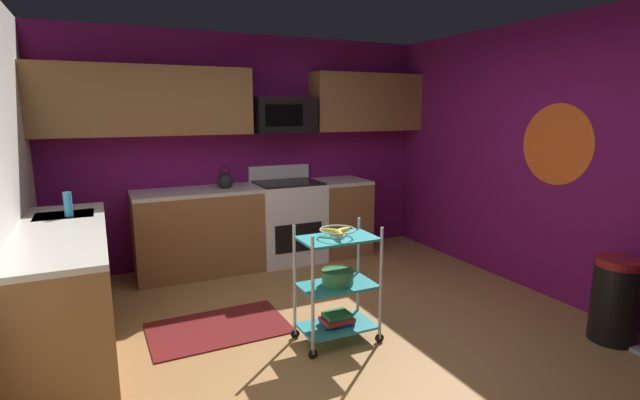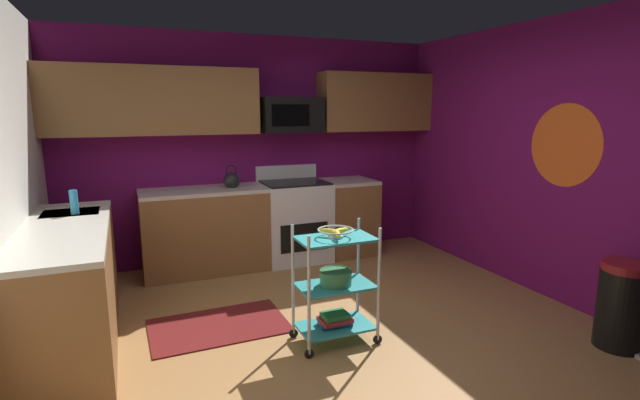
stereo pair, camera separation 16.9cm
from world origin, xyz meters
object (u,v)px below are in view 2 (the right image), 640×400
Objects in this scene: kettle at (232,180)px; trash_can at (622,306)px; rolling_cart at (335,285)px; book_stack at (335,319)px; mixing_bowl_large at (336,277)px; dish_soap_bottle at (74,202)px; microwave at (290,115)px; oven_range at (295,220)px; fruit_bowl at (336,231)px.

kettle is 0.40× the size of trash_can.
rolling_cart is 0.28m from book_stack.
mixing_bowl_large is at bearing -0.00° from book_stack.
rolling_cart is 3.60× the size of book_stack.
dish_soap_bottle is at bearing 146.99° from mixing_bowl_large.
book_stack is at bearing -100.43° from microwave.
dish_soap_bottle is at bearing -156.67° from microwave.
kettle is (-0.34, 2.03, 0.54)m from rolling_cart.
microwave is at bearing 79.57° from rolling_cart.
microwave is at bearing 90.26° from oven_range.
kettle is (-0.73, -0.00, 0.52)m from oven_range.
rolling_cart is 0.42m from fruit_bowl.
dish_soap_bottle is (-1.82, 1.18, 0.50)m from mixing_bowl_large.
mixing_bowl_large is 0.95× the size of kettle.
microwave reaches higher than dish_soap_bottle.
dish_soap_bottle reaches higher than fruit_bowl.
fruit_bowl is at bearing 180.00° from rolling_cart.
microwave reaches higher than rolling_cart.
mixing_bowl_large is at bearing -100.34° from microwave.
oven_range is 4.04× the size of fruit_bowl.
mixing_bowl_large is 2.15m from trash_can.
rolling_cart is 3.63× the size of mixing_bowl_large.
rolling_cart is 1.39× the size of trash_can.
oven_range is 2.09m from book_stack.
mixing_bowl_large is at bearing -33.01° from dish_soap_bottle.
oven_range is at bearing 117.75° from trash_can.
kettle is at bearing -171.54° from microwave.
kettle is 1.71m from dish_soap_bottle.
microwave is at bearing 79.57° from fruit_bowl.
fruit_bowl is at bearing -33.06° from dish_soap_bottle.
kettle is at bearing -179.70° from oven_range.
trash_can reaches higher than book_stack.
rolling_cart is 0.07m from mixing_bowl_large.
rolling_cart is (-0.39, -2.03, -0.03)m from oven_range.
oven_range is 0.90m from kettle.
mixing_bowl_large is (0.00, 0.00, 0.07)m from rolling_cart.
trash_can is at bearing -25.00° from fruit_bowl.
book_stack is 1.27× the size of dish_soap_bottle.
rolling_cart is at bearing -100.43° from microwave.
microwave reaches higher than fruit_bowl.
oven_range is 2.07m from rolling_cart.
microwave is 0.77× the size of rolling_cart.
dish_soap_bottle is (-1.48, -0.85, 0.02)m from kettle.
microwave is 2.51m from rolling_cart.
book_stack is (-0.00, 0.00, -0.34)m from mixing_bowl_large.
oven_range reaches higher than trash_can.
fruit_bowl reaches higher than book_stack.
fruit_bowl is 0.41× the size of trash_can.
mixing_bowl_large is at bearing -100.87° from oven_range.
microwave is at bearing 23.33° from dish_soap_bottle.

